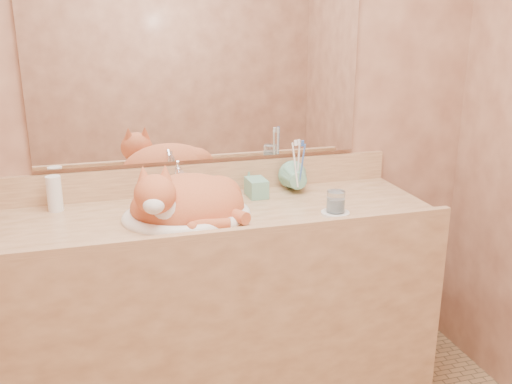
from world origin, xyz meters
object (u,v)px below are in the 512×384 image
object	(u,v)px
vanity_counter	(220,314)
soap_dispenser	(261,180)
cat	(184,200)
water_glass	(336,202)
sink_basin	(186,198)
toothbrush_cup	(298,182)

from	to	relation	value
vanity_counter	soap_dispenser	size ratio (longest dim) A/B	9.80
cat	soap_dispenser	world-z (taller)	cat
cat	water_glass	distance (m)	0.55
sink_basin	soap_dispenser	distance (m)	0.33
cat	water_glass	size ratio (longest dim) A/B	5.29
toothbrush_cup	sink_basin	bearing A→B (deg)	-164.83
vanity_counter	soap_dispenser	bearing A→B (deg)	25.32
cat	water_glass	xyz separation A→B (m)	(0.53, -0.11, -0.02)
soap_dispenser	toothbrush_cup	bearing A→B (deg)	5.00
vanity_counter	soap_dispenser	xyz separation A→B (m)	(0.19, 0.09, 0.51)
sink_basin	cat	distance (m)	0.02
toothbrush_cup	soap_dispenser	bearing A→B (deg)	-173.65
toothbrush_cup	water_glass	distance (m)	0.26
sink_basin	water_glass	bearing A→B (deg)	-13.77
vanity_counter	toothbrush_cup	distance (m)	0.61
soap_dispenser	sink_basin	bearing A→B (deg)	-161.78
water_glass	vanity_counter	bearing A→B (deg)	160.47
soap_dispenser	water_glass	bearing A→B (deg)	-48.78
sink_basin	cat	xyz separation A→B (m)	(-0.01, -0.01, -0.00)
vanity_counter	cat	distance (m)	0.51
vanity_counter	water_glass	size ratio (longest dim) A/B	20.38
soap_dispenser	water_glass	distance (m)	0.32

